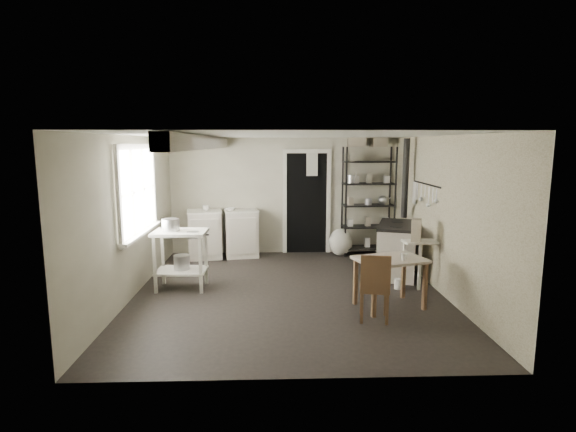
{
  "coord_description": "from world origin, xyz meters",
  "views": [
    {
      "loc": [
        -0.24,
        -6.41,
        2.18
      ],
      "look_at": [
        0.0,
        0.3,
        1.1
      ],
      "focal_mm": 28.0,
      "sensor_mm": 36.0,
      "label": 1
    }
  ],
  "objects_px": {
    "shelf_rack": "(368,207)",
    "flour_sack": "(340,244)",
    "prep_table": "(181,263)",
    "stockpot": "(171,228)",
    "base_cabinets": "(223,233)",
    "stove": "(397,249)",
    "work_table": "(390,280)",
    "chair": "(375,282)"
  },
  "relations": [
    {
      "from": "flour_sack",
      "to": "stove",
      "type": "bearing_deg",
      "value": -60.66
    },
    {
      "from": "stove",
      "to": "stockpot",
      "type": "bearing_deg",
      "value": -152.12
    },
    {
      "from": "shelf_rack",
      "to": "flour_sack",
      "type": "xyz_separation_m",
      "value": [
        -0.55,
        -0.11,
        -0.71
      ]
    },
    {
      "from": "stockpot",
      "to": "base_cabinets",
      "type": "bearing_deg",
      "value": 73.69
    },
    {
      "from": "stockpot",
      "to": "flour_sack",
      "type": "height_order",
      "value": "stockpot"
    },
    {
      "from": "stockpot",
      "to": "work_table",
      "type": "bearing_deg",
      "value": -16.24
    },
    {
      "from": "chair",
      "to": "stockpot",
      "type": "bearing_deg",
      "value": 164.99
    },
    {
      "from": "work_table",
      "to": "flour_sack",
      "type": "height_order",
      "value": "work_table"
    },
    {
      "from": "prep_table",
      "to": "shelf_rack",
      "type": "distance_m",
      "value": 3.9
    },
    {
      "from": "prep_table",
      "to": "base_cabinets",
      "type": "relative_size",
      "value": 0.64
    },
    {
      "from": "base_cabinets",
      "to": "flour_sack",
      "type": "height_order",
      "value": "base_cabinets"
    },
    {
      "from": "shelf_rack",
      "to": "base_cabinets",
      "type": "bearing_deg",
      "value": 179.6
    },
    {
      "from": "stockpot",
      "to": "flour_sack",
      "type": "distance_m",
      "value": 3.53
    },
    {
      "from": "prep_table",
      "to": "shelf_rack",
      "type": "bearing_deg",
      "value": 32.1
    },
    {
      "from": "stockpot",
      "to": "stove",
      "type": "distance_m",
      "value": 3.69
    },
    {
      "from": "flour_sack",
      "to": "shelf_rack",
      "type": "bearing_deg",
      "value": 10.76
    },
    {
      "from": "shelf_rack",
      "to": "chair",
      "type": "distance_m",
      "value": 3.46
    },
    {
      "from": "base_cabinets",
      "to": "work_table",
      "type": "bearing_deg",
      "value": -57.38
    },
    {
      "from": "stockpot",
      "to": "base_cabinets",
      "type": "height_order",
      "value": "stockpot"
    },
    {
      "from": "shelf_rack",
      "to": "work_table",
      "type": "bearing_deg",
      "value": -98.78
    },
    {
      "from": "base_cabinets",
      "to": "shelf_rack",
      "type": "height_order",
      "value": "shelf_rack"
    },
    {
      "from": "flour_sack",
      "to": "stockpot",
      "type": "bearing_deg",
      "value": -145.82
    },
    {
      "from": "stockpot",
      "to": "base_cabinets",
      "type": "xyz_separation_m",
      "value": [
        0.57,
        1.94,
        -0.48
      ]
    },
    {
      "from": "stockpot",
      "to": "shelf_rack",
      "type": "height_order",
      "value": "shelf_rack"
    },
    {
      "from": "stockpot",
      "to": "stove",
      "type": "bearing_deg",
      "value": 9.48
    },
    {
      "from": "shelf_rack",
      "to": "stove",
      "type": "xyz_separation_m",
      "value": [
        0.2,
        -1.44,
        -0.51
      ]
    },
    {
      "from": "base_cabinets",
      "to": "stockpot",
      "type": "bearing_deg",
      "value": -115.36
    },
    {
      "from": "work_table",
      "to": "flour_sack",
      "type": "distance_m",
      "value": 2.86
    },
    {
      "from": "work_table",
      "to": "shelf_rack",
      "type": "bearing_deg",
      "value": 83.81
    },
    {
      "from": "base_cabinets",
      "to": "work_table",
      "type": "relative_size",
      "value": 1.57
    },
    {
      "from": "work_table",
      "to": "chair",
      "type": "bearing_deg",
      "value": -125.57
    },
    {
      "from": "prep_table",
      "to": "stockpot",
      "type": "xyz_separation_m",
      "value": [
        -0.14,
        0.01,
        0.54
      ]
    },
    {
      "from": "stove",
      "to": "chair",
      "type": "xyz_separation_m",
      "value": [
        -0.82,
        -1.93,
        0.04
      ]
    },
    {
      "from": "prep_table",
      "to": "chair",
      "type": "relative_size",
      "value": 1.03
    },
    {
      "from": "prep_table",
      "to": "chair",
      "type": "height_order",
      "value": "chair"
    },
    {
      "from": "shelf_rack",
      "to": "work_table",
      "type": "distance_m",
      "value": 3.02
    },
    {
      "from": "prep_table",
      "to": "base_cabinets",
      "type": "height_order",
      "value": "base_cabinets"
    },
    {
      "from": "chair",
      "to": "work_table",
      "type": "bearing_deg",
      "value": 64.9
    },
    {
      "from": "stockpot",
      "to": "shelf_rack",
      "type": "bearing_deg",
      "value": 30.94
    },
    {
      "from": "stockpot",
      "to": "stove",
      "type": "height_order",
      "value": "stockpot"
    },
    {
      "from": "base_cabinets",
      "to": "work_table",
      "type": "xyz_separation_m",
      "value": [
        2.53,
        -2.84,
        -0.08
      ]
    },
    {
      "from": "base_cabinets",
      "to": "chair",
      "type": "relative_size",
      "value": 1.62
    }
  ]
}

